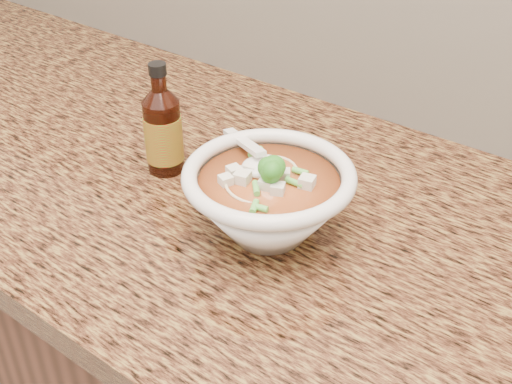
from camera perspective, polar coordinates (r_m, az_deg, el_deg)
The scene contains 3 objects.
counter_slab at distance 0.85m, azimuth 9.90°, elevation -5.29°, with size 4.00×0.68×0.04m, color olive.
soup_bowl at distance 0.80m, azimuth 1.12°, elevation -0.74°, with size 0.23×0.22×0.12m.
hot_sauce_bottle at distance 0.94m, azimuth -8.25°, elevation 5.34°, with size 0.06×0.06×0.17m.
Camera 1 is at (0.27, 1.08, 1.41)m, focal length 45.00 mm.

